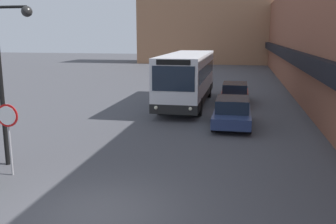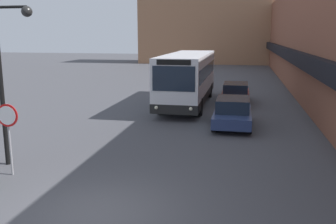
{
  "view_description": "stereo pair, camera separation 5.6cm",
  "coord_description": "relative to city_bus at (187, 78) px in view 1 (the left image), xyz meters",
  "views": [
    {
      "loc": [
        3.56,
        -8.61,
        4.64
      ],
      "look_at": [
        0.78,
        5.65,
        1.62
      ],
      "focal_mm": 40.0,
      "sensor_mm": 36.0,
      "label": 1
    },
    {
      "loc": [
        3.61,
        -8.59,
        4.64
      ],
      "look_at": [
        0.78,
        5.65,
        1.62
      ],
      "focal_mm": 40.0,
      "sensor_mm": 36.0,
      "label": 2
    }
  ],
  "objects": [
    {
      "name": "ground_plane",
      "position": [
        -0.09,
        -15.87,
        -1.83
      ],
      "size": [
        160.0,
        160.0,
        0.0
      ],
      "primitive_type": "plane",
      "color": "#47474C"
    },
    {
      "name": "parked_car_front",
      "position": [
        3.11,
        -5.41,
        -1.1
      ],
      "size": [
        1.91,
        4.3,
        1.45
      ],
      "color": "navy",
      "rests_on": "ground_plane"
    },
    {
      "name": "building_backdrop_far",
      "position": [
        -0.09,
        38.23,
        4.65
      ],
      "size": [
        26.0,
        8.0,
        12.95
      ],
      "color": "#996B4C",
      "rests_on": "ground_plane"
    },
    {
      "name": "street_lamp",
      "position": [
        -4.42,
        -12.89,
        1.74
      ],
      "size": [
        1.46,
        0.36,
        5.68
      ],
      "color": "black",
      "rests_on": "ground_plane"
    },
    {
      "name": "stop_sign",
      "position": [
        -3.95,
        -13.82,
        -0.06
      ],
      "size": [
        0.76,
        0.08,
        2.43
      ],
      "color": "gray",
      "rests_on": "ground_plane"
    },
    {
      "name": "parked_car_back",
      "position": [
        3.11,
        1.41,
        -1.14
      ],
      "size": [
        1.88,
        4.52,
        1.36
      ],
      "color": "maroon",
      "rests_on": "ground_plane"
    },
    {
      "name": "city_bus",
      "position": [
        0.0,
        0.0,
        0.0
      ],
      "size": [
        2.63,
        10.73,
        3.39
      ],
      "color": "silver",
      "rests_on": "ground_plane"
    },
    {
      "name": "building_row_right",
      "position": [
        9.88,
        8.13,
        2.67
      ],
      "size": [
        5.5,
        60.0,
        9.03
      ],
      "color": "brown",
      "rests_on": "ground_plane"
    }
  ]
}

